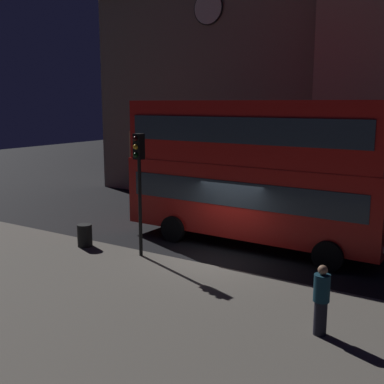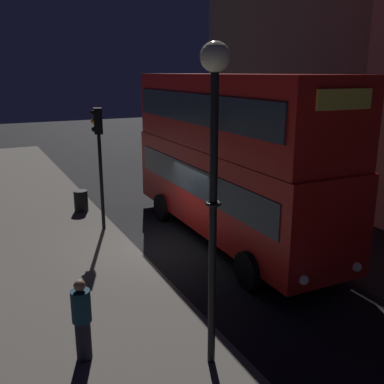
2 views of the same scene
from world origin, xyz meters
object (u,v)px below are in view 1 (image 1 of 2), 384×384
(double_decker_bus, at_px, (253,166))
(litter_bin, at_px, (85,235))
(traffic_light_near_kerb, at_px, (139,169))
(pedestrian, at_px, (321,299))

(double_decker_bus, bearing_deg, litter_bin, -141.36)
(traffic_light_near_kerb, relative_size, pedestrian, 2.54)
(litter_bin, bearing_deg, pedestrian, -12.57)
(double_decker_bus, distance_m, pedestrian, 7.64)
(pedestrian, relative_size, litter_bin, 2.01)
(double_decker_bus, bearing_deg, traffic_light_near_kerb, -123.90)
(pedestrian, height_order, litter_bin, pedestrian)
(double_decker_bus, bearing_deg, pedestrian, -51.46)
(traffic_light_near_kerb, bearing_deg, pedestrian, -10.27)
(double_decker_bus, relative_size, litter_bin, 12.20)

